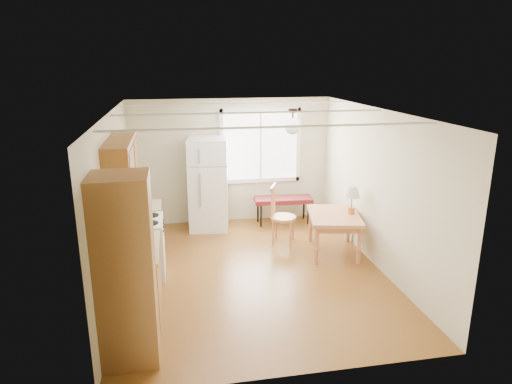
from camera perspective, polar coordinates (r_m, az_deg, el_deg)
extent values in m
cube|color=#573111|center=(7.28, -0.39, -9.96)|extent=(4.60, 5.60, 0.12)
cube|color=white|center=(6.58, -0.43, 10.02)|extent=(4.60, 5.60, 0.12)
cube|color=beige|center=(9.22, -3.14, 3.86)|extent=(4.60, 0.10, 2.50)
cube|color=beige|center=(4.54, 5.20, -9.31)|extent=(4.60, 0.10, 2.50)
cube|color=beige|center=(6.78, -17.29, -1.33)|extent=(0.10, 5.60, 2.50)
cube|color=beige|center=(7.43, 14.96, 0.34)|extent=(0.10, 5.60, 2.50)
cube|color=brown|center=(5.10, -15.97, -9.44)|extent=(0.60, 0.60, 2.10)
cube|color=brown|center=(6.26, -14.74, -10.69)|extent=(0.60, 1.10, 0.86)
cube|color=tan|center=(6.08, -14.95, -6.88)|extent=(0.62, 1.14, 0.04)
cube|color=white|center=(7.20, -14.01, -6.82)|extent=(0.65, 0.76, 0.90)
cube|color=brown|center=(7.91, -13.90, -4.88)|extent=(0.60, 0.60, 0.86)
cube|color=brown|center=(6.47, -16.42, 3.43)|extent=(0.33, 1.60, 0.70)
cube|color=white|center=(9.24, 0.55, 5.81)|extent=(1.50, 0.02, 1.35)
cylinder|color=black|center=(7.12, 4.63, 10.10)|extent=(0.14, 0.14, 0.06)
cylinder|color=black|center=(7.14, 4.61, 9.30)|extent=(0.03, 0.03, 0.16)
sphere|color=white|center=(7.15, 4.59, 8.19)|extent=(0.26, 0.26, 0.26)
cube|color=white|center=(8.89, -5.97, 1.00)|extent=(0.83, 0.83, 1.80)
cube|color=gray|center=(8.43, -5.84, 3.13)|extent=(0.74, 0.02, 0.02)
cube|color=gray|center=(8.46, -7.04, 1.45)|extent=(0.03, 0.03, 1.08)
cube|color=#571419|center=(9.24, 3.42, -0.98)|extent=(1.19, 0.50, 0.09)
cylinder|color=black|center=(9.07, 0.63, -3.07)|extent=(0.04, 0.04, 0.45)
cylinder|color=black|center=(9.30, 6.56, -2.69)|extent=(0.04, 0.04, 0.45)
cylinder|color=black|center=(9.37, 0.25, -2.42)|extent=(0.04, 0.04, 0.45)
cylinder|color=black|center=(9.59, 6.00, -2.07)|extent=(0.04, 0.04, 0.45)
cube|color=#B76F46|center=(7.86, 9.76, -2.96)|extent=(1.03, 1.25, 0.06)
cube|color=#B76F46|center=(7.89, 9.74, -3.51)|extent=(0.92, 1.13, 0.10)
cylinder|color=#B76F46|center=(7.49, 7.55, -6.67)|extent=(0.07, 0.07, 0.63)
cylinder|color=#B76F46|center=(7.60, 12.77, -6.60)|extent=(0.07, 0.07, 0.63)
cylinder|color=#B76F46|center=(8.39, 6.83, -4.13)|extent=(0.07, 0.07, 0.63)
cylinder|color=#B76F46|center=(8.48, 11.49, -4.10)|extent=(0.07, 0.07, 0.63)
cylinder|color=#B76F46|center=(8.24, 3.43, -3.21)|extent=(0.47, 0.47, 0.05)
cylinder|color=#B76F46|center=(8.20, 2.13, -5.07)|extent=(0.04, 0.04, 0.48)
cylinder|color=#B76F46|center=(8.16, 4.33, -5.23)|extent=(0.04, 0.04, 0.48)
cylinder|color=#B76F46|center=(8.50, 2.52, -4.31)|extent=(0.04, 0.04, 0.48)
cylinder|color=#B76F46|center=(8.45, 4.65, -4.46)|extent=(0.04, 0.04, 0.48)
cylinder|color=#BA7E3B|center=(7.93, 11.80, -2.26)|extent=(0.13, 0.13, 0.11)
cylinder|color=#BA7E3B|center=(7.88, 11.86, -1.24)|extent=(0.02, 0.02, 0.18)
cone|color=silver|center=(7.83, 11.94, 0.05)|extent=(0.28, 0.28, 0.18)
cube|color=black|center=(5.96, -15.35, -6.80)|extent=(0.20, 0.23, 0.07)
cube|color=black|center=(5.82, -15.53, -5.62)|extent=(0.17, 0.08, 0.25)
cylinder|color=black|center=(5.96, -15.38, -5.83)|extent=(0.13, 0.13, 0.11)
cylinder|color=red|center=(6.41, -15.72, -4.61)|extent=(0.13, 0.13, 0.19)
sphere|color=red|center=(6.37, -15.80, -3.54)|extent=(0.07, 0.07, 0.07)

